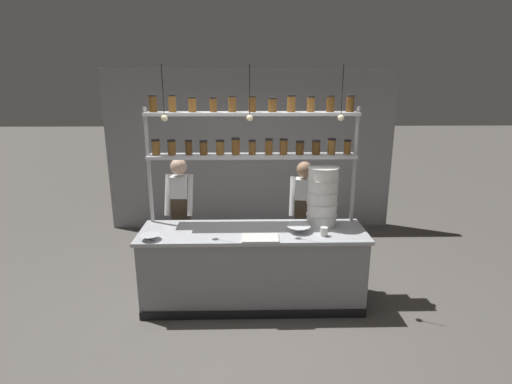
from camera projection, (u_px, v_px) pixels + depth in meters
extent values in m
plane|color=#5B5651|center=(253.00, 301.00, 4.85)|extent=(40.00, 40.00, 0.00)
cube|color=#939399|center=(251.00, 151.00, 7.03)|extent=(5.01, 0.12, 2.81)
cube|color=gray|center=(253.00, 268.00, 4.73)|extent=(2.55, 0.72, 0.88)
cube|color=#B7BABF|center=(253.00, 232.00, 4.61)|extent=(2.61, 0.76, 0.04)
cube|color=black|center=(253.00, 315.00, 4.49)|extent=(2.55, 0.03, 0.10)
cylinder|color=#B7BABF|center=(152.00, 204.00, 4.84)|extent=(0.04, 0.04, 2.30)
cylinder|color=#B7BABF|center=(352.00, 202.00, 4.89)|extent=(0.04, 0.04, 2.30)
cube|color=#B7BABF|center=(252.00, 156.00, 4.71)|extent=(2.45, 0.28, 0.04)
cylinder|color=brown|center=(156.00, 148.00, 4.66)|extent=(0.09, 0.09, 0.17)
cylinder|color=black|center=(155.00, 140.00, 4.63)|extent=(0.10, 0.10, 0.02)
cylinder|color=brown|center=(172.00, 148.00, 4.66)|extent=(0.09, 0.09, 0.16)
cylinder|color=black|center=(171.00, 141.00, 4.64)|extent=(0.10, 0.10, 0.02)
cylinder|color=#513314|center=(189.00, 148.00, 4.67)|extent=(0.08, 0.08, 0.15)
cylinder|color=black|center=(188.00, 141.00, 4.64)|extent=(0.08, 0.08, 0.02)
cylinder|color=brown|center=(204.00, 148.00, 4.67)|extent=(0.09, 0.09, 0.15)
cylinder|color=black|center=(203.00, 141.00, 4.65)|extent=(0.09, 0.09, 0.02)
cylinder|color=brown|center=(220.00, 148.00, 4.67)|extent=(0.10, 0.10, 0.16)
cylinder|color=black|center=(220.00, 141.00, 4.65)|extent=(0.10, 0.10, 0.02)
cylinder|color=brown|center=(236.00, 147.00, 4.68)|extent=(0.10, 0.10, 0.18)
cylinder|color=black|center=(236.00, 139.00, 4.65)|extent=(0.10, 0.10, 0.02)
cylinder|color=brown|center=(252.00, 148.00, 4.68)|extent=(0.08, 0.08, 0.15)
cylinder|color=black|center=(252.00, 141.00, 4.66)|extent=(0.09, 0.09, 0.02)
cylinder|color=brown|center=(269.00, 147.00, 4.69)|extent=(0.09, 0.09, 0.17)
cylinder|color=black|center=(269.00, 139.00, 4.66)|extent=(0.09, 0.09, 0.02)
cylinder|color=brown|center=(284.00, 147.00, 4.69)|extent=(0.09, 0.09, 0.17)
cylinder|color=black|center=(284.00, 139.00, 4.66)|extent=(0.10, 0.10, 0.02)
cylinder|color=#513314|center=(300.00, 148.00, 4.70)|extent=(0.10, 0.10, 0.14)
cylinder|color=black|center=(300.00, 142.00, 4.68)|extent=(0.10, 0.10, 0.02)
cylinder|color=#513314|center=(316.00, 148.00, 4.70)|extent=(0.10, 0.10, 0.15)
cylinder|color=black|center=(316.00, 141.00, 4.68)|extent=(0.10, 0.10, 0.02)
cylinder|color=brown|center=(331.00, 147.00, 4.70)|extent=(0.09, 0.09, 0.17)
cylinder|color=black|center=(332.00, 139.00, 4.68)|extent=(0.10, 0.10, 0.02)
cylinder|color=brown|center=(347.00, 148.00, 4.71)|extent=(0.08, 0.08, 0.15)
cylinder|color=black|center=(348.00, 141.00, 4.68)|extent=(0.09, 0.09, 0.02)
cube|color=#B7BABF|center=(252.00, 114.00, 4.58)|extent=(2.45, 0.28, 0.04)
cylinder|color=#513314|center=(153.00, 104.00, 4.52)|extent=(0.09, 0.09, 0.17)
cylinder|color=black|center=(152.00, 96.00, 4.50)|extent=(0.09, 0.09, 0.02)
cylinder|color=brown|center=(172.00, 104.00, 4.53)|extent=(0.08, 0.08, 0.18)
cylinder|color=black|center=(172.00, 95.00, 4.50)|extent=(0.09, 0.09, 0.02)
cylinder|color=brown|center=(192.00, 105.00, 4.54)|extent=(0.09, 0.09, 0.15)
cylinder|color=black|center=(192.00, 97.00, 4.51)|extent=(0.09, 0.09, 0.02)
cylinder|color=brown|center=(213.00, 105.00, 4.54)|extent=(0.08, 0.08, 0.15)
cylinder|color=black|center=(213.00, 98.00, 4.52)|extent=(0.08, 0.08, 0.02)
cylinder|color=brown|center=(232.00, 105.00, 4.55)|extent=(0.09, 0.09, 0.17)
cylinder|color=black|center=(232.00, 96.00, 4.52)|extent=(0.09, 0.09, 0.02)
cylinder|color=#513314|center=(252.00, 105.00, 4.55)|extent=(0.08, 0.08, 0.17)
cylinder|color=black|center=(252.00, 96.00, 4.53)|extent=(0.09, 0.09, 0.02)
cylinder|color=brown|center=(272.00, 106.00, 4.56)|extent=(0.10, 0.10, 0.14)
cylinder|color=black|center=(272.00, 98.00, 4.54)|extent=(0.10, 0.10, 0.02)
cylinder|color=brown|center=(291.00, 104.00, 4.56)|extent=(0.10, 0.10, 0.17)
cylinder|color=black|center=(291.00, 96.00, 4.53)|extent=(0.10, 0.10, 0.02)
cylinder|color=brown|center=(311.00, 105.00, 4.57)|extent=(0.09, 0.09, 0.16)
cylinder|color=black|center=(311.00, 97.00, 4.54)|extent=(0.09, 0.09, 0.02)
cylinder|color=#513314|center=(330.00, 104.00, 4.57)|extent=(0.09, 0.09, 0.17)
cylinder|color=black|center=(331.00, 96.00, 4.54)|extent=(0.09, 0.09, 0.02)
cylinder|color=#513314|center=(350.00, 104.00, 4.57)|extent=(0.09, 0.09, 0.17)
cylinder|color=black|center=(351.00, 96.00, 4.55)|extent=(0.09, 0.09, 0.02)
cylinder|color=black|center=(177.00, 250.00, 5.37)|extent=(0.11, 0.11, 0.79)
cylinder|color=black|center=(189.00, 250.00, 5.36)|extent=(0.11, 0.11, 0.79)
cube|color=#473828|center=(181.00, 210.00, 5.22)|extent=(0.23, 0.18, 0.34)
cube|color=white|center=(180.00, 187.00, 5.13)|extent=(0.23, 0.19, 0.28)
sphere|color=beige|center=(179.00, 167.00, 5.06)|extent=(0.21, 0.21, 0.21)
cylinder|color=white|center=(168.00, 195.00, 5.11)|extent=(0.08, 0.25, 0.52)
cylinder|color=white|center=(190.00, 195.00, 5.10)|extent=(0.08, 0.25, 0.52)
cylinder|color=black|center=(296.00, 249.00, 5.43)|extent=(0.11, 0.11, 0.77)
cylinder|color=black|center=(308.00, 249.00, 5.41)|extent=(0.11, 0.11, 0.77)
cube|color=#473828|center=(303.00, 211.00, 5.27)|extent=(0.24, 0.20, 0.33)
cube|color=white|center=(304.00, 189.00, 5.19)|extent=(0.25, 0.21, 0.27)
sphere|color=#A37A5B|center=(305.00, 169.00, 5.12)|extent=(0.20, 0.20, 0.20)
cylinder|color=white|center=(292.00, 196.00, 5.18)|extent=(0.11, 0.25, 0.51)
cylinder|color=white|center=(315.00, 197.00, 5.14)|extent=(0.11, 0.25, 0.51)
cylinder|color=white|center=(321.00, 220.00, 4.77)|extent=(0.35, 0.35, 0.13)
cylinder|color=silver|center=(322.00, 214.00, 4.75)|extent=(0.37, 0.37, 0.01)
cylinder|color=white|center=(322.00, 208.00, 4.73)|extent=(0.35, 0.35, 0.13)
cylinder|color=silver|center=(322.00, 203.00, 4.71)|extent=(0.37, 0.37, 0.01)
cylinder|color=white|center=(322.00, 197.00, 4.69)|extent=(0.35, 0.35, 0.13)
cylinder|color=silver|center=(323.00, 191.00, 4.67)|extent=(0.37, 0.37, 0.01)
cylinder|color=white|center=(323.00, 185.00, 4.66)|extent=(0.35, 0.35, 0.13)
cylinder|color=silver|center=(323.00, 179.00, 4.64)|extent=(0.37, 0.37, 0.01)
cylinder|color=white|center=(323.00, 174.00, 4.62)|extent=(0.35, 0.35, 0.13)
cylinder|color=silver|center=(324.00, 168.00, 4.60)|extent=(0.37, 0.37, 0.01)
cube|color=silver|center=(260.00, 238.00, 4.34)|extent=(0.40, 0.26, 0.02)
cylinder|color=silver|center=(150.00, 239.00, 4.33)|extent=(0.10, 0.10, 0.01)
cone|color=silver|center=(150.00, 237.00, 4.33)|extent=(0.21, 0.21, 0.06)
cylinder|color=silver|center=(299.00, 231.00, 4.56)|extent=(0.12, 0.12, 0.01)
cone|color=silver|center=(299.00, 229.00, 4.55)|extent=(0.27, 0.27, 0.07)
cylinder|color=silver|center=(324.00, 232.00, 4.43)|extent=(0.08, 0.08, 0.10)
cylinder|color=black|center=(163.00, 91.00, 4.17)|extent=(0.01, 0.01, 0.55)
sphere|color=#F9E5B2|center=(164.00, 118.00, 4.24)|extent=(0.07, 0.07, 0.07)
cylinder|color=black|center=(250.00, 91.00, 4.19)|extent=(0.01, 0.01, 0.55)
sphere|color=#F9E5B2|center=(250.00, 118.00, 4.26)|extent=(0.07, 0.07, 0.07)
cylinder|color=black|center=(342.00, 91.00, 4.21)|extent=(0.01, 0.01, 0.55)
sphere|color=#F9E5B2|center=(341.00, 118.00, 4.28)|extent=(0.07, 0.07, 0.07)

